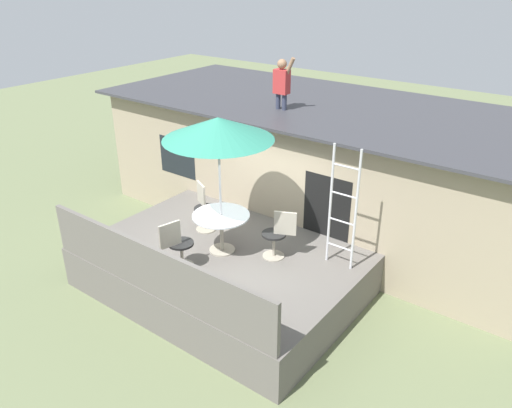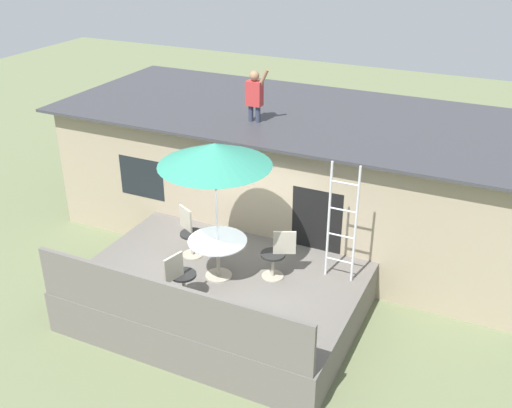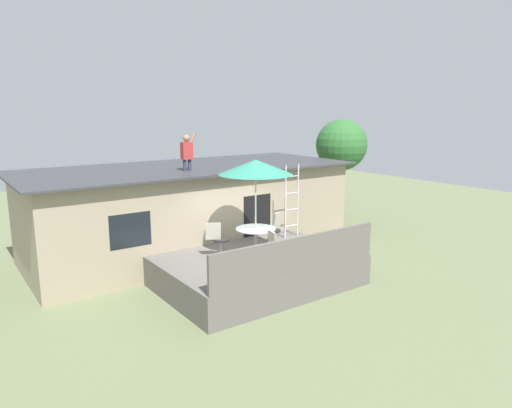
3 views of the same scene
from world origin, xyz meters
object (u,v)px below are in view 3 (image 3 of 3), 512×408
(patio_chair_left, at_px, (218,240))
(patio_table, at_px, (256,234))
(person_figure, at_px, (187,150))
(patio_umbrella, at_px, (256,167))
(patio_chair_near, at_px, (270,249))
(backyard_tree, at_px, (341,146))
(step_ladder, at_px, (292,201))
(patio_chair_right, at_px, (274,230))

(patio_chair_left, bearing_deg, patio_table, 0.00)
(person_figure, bearing_deg, patio_umbrella, -78.43)
(patio_chair_near, relative_size, backyard_tree, 0.22)
(person_figure, distance_m, backyard_tree, 8.09)
(step_ladder, height_order, person_figure, person_figure)
(step_ladder, xyz_separation_m, patio_chair_left, (-2.82, -0.41, -0.64))
(patio_umbrella, height_order, patio_chair_near, patio_umbrella)
(step_ladder, relative_size, backyard_tree, 0.52)
(patio_umbrella, height_order, backyard_tree, backyard_tree)
(patio_table, distance_m, step_ladder, 2.21)
(person_figure, bearing_deg, patio_table, -78.43)
(patio_table, height_order, patio_chair_right, patio_chair_right)
(patio_chair_left, xyz_separation_m, patio_chair_right, (1.81, -0.04, 0.00))
(patio_chair_near, distance_m, backyard_tree, 9.35)
(patio_chair_right, bearing_deg, patio_umbrella, 0.00)
(patio_umbrella, distance_m, patio_chair_left, 2.13)
(patio_chair_right, bearing_deg, step_ladder, 179.36)
(patio_umbrella, bearing_deg, patio_chair_left, 151.34)
(backyard_tree, bearing_deg, patio_chair_left, -155.71)
(patio_table, xyz_separation_m, patio_chair_right, (0.95, 0.44, -0.13))
(person_figure, distance_m, patio_chair_right, 3.47)
(patio_umbrella, distance_m, patio_chair_near, 2.11)
(backyard_tree, bearing_deg, patio_chair_right, -149.74)
(patio_umbrella, height_order, patio_chair_left, patio_umbrella)
(patio_umbrella, xyz_separation_m, backyard_tree, (7.40, 4.20, -0.04))
(person_figure, relative_size, patio_chair_left, 1.21)
(patio_table, relative_size, patio_chair_left, 1.13)
(patio_umbrella, height_order, step_ladder, patio_umbrella)
(patio_chair_left, bearing_deg, patio_umbrella, 0.00)
(step_ladder, relative_size, patio_chair_left, 2.39)
(patio_chair_left, distance_m, backyard_tree, 9.25)
(patio_table, height_order, patio_chair_near, patio_chair_near)
(person_figure, distance_m, patio_chair_near, 4.20)
(backyard_tree, bearing_deg, person_figure, -169.24)
(backyard_tree, bearing_deg, patio_umbrella, -150.42)
(patio_table, relative_size, step_ladder, 0.47)
(patio_chair_near, bearing_deg, backyard_tree, -42.23)
(patio_umbrella, height_order, patio_chair_right, patio_umbrella)
(step_ladder, distance_m, person_figure, 3.44)
(patio_umbrella, bearing_deg, person_figure, 101.57)
(backyard_tree, bearing_deg, patio_table, -150.42)
(patio_table, relative_size, person_figure, 0.94)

